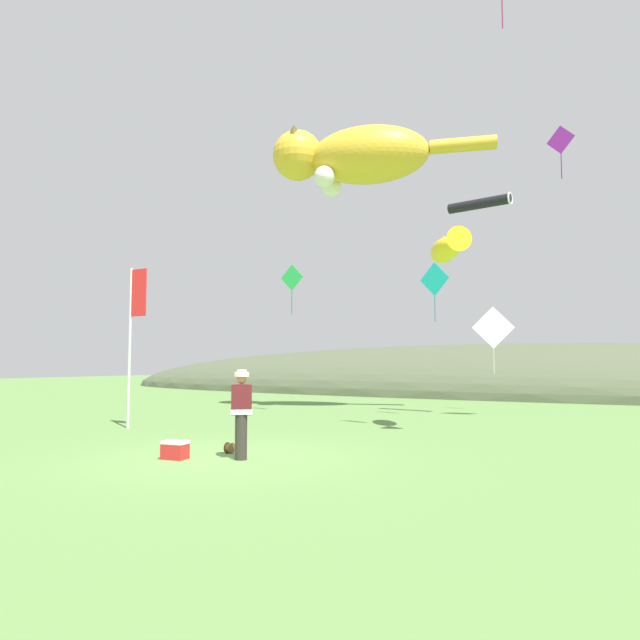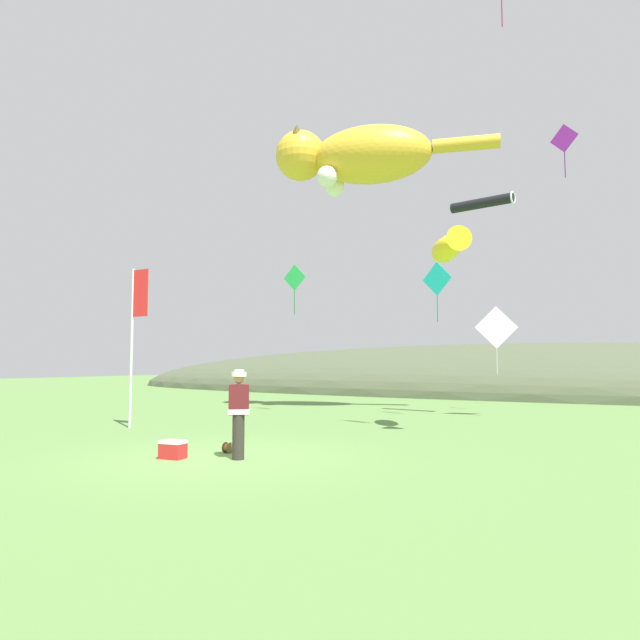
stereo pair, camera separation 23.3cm
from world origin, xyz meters
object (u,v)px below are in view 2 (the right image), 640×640
Objects in this scene: festival_attendant at (239,411)px; kite_giant_cat at (356,157)px; kite_spool at (228,448)px; kite_diamond_white at (496,328)px; festival_banner_pole at (136,323)px; kite_diamond_violet at (564,139)px; kite_diamond_green at (295,278)px; kite_fish_windsock at (448,248)px; kite_tube_streamer at (483,203)px; kite_diamond_teal at (437,279)px; picnic_cooler at (173,449)px.

kite_giant_cat reaches higher than festival_attendant.
festival_attendant is 1.23m from kite_spool.
kite_diamond_white is at bearing 77.84° from festival_attendant.
kite_spool is 14.49m from kite_giant_cat.
festival_banner_pole is 11.20m from kite_giant_cat.
kite_diamond_green is at bearing -162.95° from kite_diamond_violet.
festival_attendant is 0.72× the size of kite_fish_windsock.
kite_diamond_white is (7.00, 2.27, -2.00)m from kite_diamond_green.
kite_diamond_violet is (2.39, 5.86, 4.64)m from kite_fish_windsock.
kite_diamond_green is at bearing 156.68° from kite_fish_windsock.
kite_fish_windsock is at bearing -42.39° from kite_giant_cat.
festival_attendant is 7.75m from kite_fish_windsock.
kite_giant_cat reaches higher than kite_tube_streamer.
kite_tube_streamer reaches higher than kite_diamond_green.
festival_attendant is at bearing -94.51° from kite_diamond_teal.
festival_attendant is 14.44m from kite_giant_cat.
kite_tube_streamer is (2.25, 10.67, 6.53)m from festival_attendant.
festival_banner_pole is at bearing -136.33° from kite_tube_streamer.
kite_fish_windsock is at bearing -112.15° from kite_diamond_violet.
kite_diamond_violet reaches higher than kite_diamond_green.
festival_attendant is at bearing -111.82° from kite_diamond_violet.
kite_diamond_violet is 0.91× the size of kite_diamond_teal.
kite_diamond_green is (1.50, 6.36, 2.04)m from festival_banner_pole.
kite_fish_windsock reaches higher than kite_diamond_white.
kite_tube_streamer is at bearing 78.10° from festival_attendant.
kite_diamond_teal is at bearing 79.39° from picnic_cooler.
kite_giant_cat is 7.64m from kite_diamond_violet.
kite_diamond_green is at bearing 116.55° from festival_attendant.
kite_fish_windsock is at bearing 21.69° from festival_banner_pole.
picnic_cooler is at bearing -113.39° from kite_spool.
kite_giant_cat reaches higher than picnic_cooler.
festival_attendant is at bearing -63.45° from kite_diamond_green.
kite_fish_windsock is 1.29× the size of kite_diamond_green.
kite_giant_cat is 8.72m from kite_diamond_white.
kite_tube_streamer is at bearing -152.87° from kite_diamond_violet.
kite_giant_cat reaches higher than kite_fish_windsock.
picnic_cooler is at bearing -34.35° from festival_banner_pole.
kite_giant_cat is 3.76× the size of kite_tube_streamer.
kite_giant_cat is 3.58× the size of kite_diamond_white.
kite_spool is 0.03× the size of kite_giant_cat.
kite_diamond_teal is at bearing -154.64° from kite_tube_streamer.
kite_diamond_violet is (2.34, 0.59, 6.58)m from kite_diamond_white.
kite_fish_windsock is at bearing 60.80° from kite_spool.
kite_diamond_green is at bearing 114.16° from kite_spool.
kite_fish_windsock is 1.29× the size of kite_diamond_violet.
festival_banner_pole is at bearing -103.30° from kite_diamond_green.
festival_banner_pole is at bearing 157.60° from kite_spool.
festival_banner_pole is (-5.35, 2.20, 2.98)m from kite_spool.
festival_banner_pole is 6.85m from kite_diamond_green.
kite_diamond_violet reaches higher than picnic_cooler.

